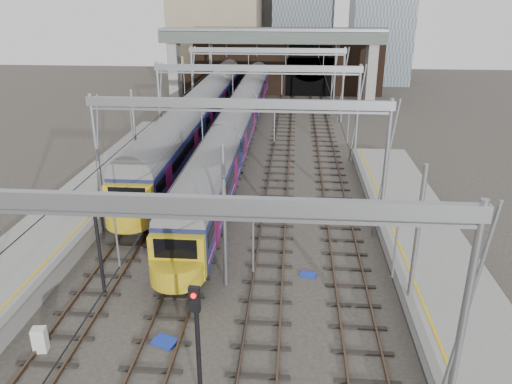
# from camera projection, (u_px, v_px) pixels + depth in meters

# --- Properties ---
(ground) EXTENTS (160.00, 160.00, 0.00)m
(ground) POSITION_uv_depth(u_px,v_px,m) (220.00, 308.00, 22.33)
(ground) COLOR #38332D
(ground) RESTS_ON ground
(platform_left) EXTENTS (4.32, 55.00, 1.12)m
(platform_left) POSITION_uv_depth(u_px,v_px,m) (27.00, 261.00, 25.18)
(platform_left) COLOR gray
(platform_left) RESTS_ON ground
(platform_right) EXTENTS (4.32, 47.00, 1.12)m
(platform_right) POSITION_uv_depth(u_px,v_px,m) (466.00, 330.00, 20.00)
(platform_right) COLOR gray
(platform_right) RESTS_ON ground
(tracks) EXTENTS (14.40, 80.00, 0.22)m
(tracks) POSITION_uv_depth(u_px,v_px,m) (250.00, 188.00, 36.23)
(tracks) COLOR #4C3828
(tracks) RESTS_ON ground
(overhead_line) EXTENTS (16.80, 80.00, 8.00)m
(overhead_line) POSITION_uv_depth(u_px,v_px,m) (257.00, 82.00, 39.83)
(overhead_line) COLOR gray
(overhead_line) RESTS_ON ground
(retaining_wall) EXTENTS (28.00, 2.75, 9.00)m
(retaining_wall) POSITION_uv_depth(u_px,v_px,m) (284.00, 63.00, 68.78)
(retaining_wall) COLOR #2F1F15
(retaining_wall) RESTS_ON ground
(overbridge) EXTENTS (28.00, 3.00, 9.25)m
(overbridge) POSITION_uv_depth(u_px,v_px,m) (272.00, 45.00, 62.30)
(overbridge) COLOR gray
(overbridge) RESTS_ON ground
(train_main) EXTENTS (2.63, 60.87, 4.58)m
(train_main) POSITION_uv_depth(u_px,v_px,m) (244.00, 109.00, 50.32)
(train_main) COLOR black
(train_main) RESTS_ON ground
(train_second) EXTENTS (2.84, 49.18, 4.87)m
(train_second) POSITION_uv_depth(u_px,v_px,m) (205.00, 107.00, 50.37)
(train_second) COLOR black
(train_second) RESTS_ON ground
(signal_near_left) EXTENTS (0.35, 0.47, 5.00)m
(signal_near_left) POSITION_uv_depth(u_px,v_px,m) (96.00, 233.00, 22.26)
(signal_near_left) COLOR black
(signal_near_left) RESTS_ON ground
(signal_near_centre) EXTENTS (0.35, 0.47, 4.81)m
(signal_near_centre) POSITION_uv_depth(u_px,v_px,m) (197.00, 333.00, 15.87)
(signal_near_centre) COLOR black
(signal_near_centre) RESTS_ON ground
(relay_cabinet) EXTENTS (0.58, 0.50, 1.04)m
(relay_cabinet) POSITION_uv_depth(u_px,v_px,m) (40.00, 340.00, 19.46)
(relay_cabinet) COLOR silver
(relay_cabinet) RESTS_ON ground
(equip_cover_a) EXTENTS (1.13, 0.96, 0.11)m
(equip_cover_a) POSITION_uv_depth(u_px,v_px,m) (165.00, 342.00, 20.08)
(equip_cover_a) COLOR #1832B5
(equip_cover_a) RESTS_ON ground
(equip_cover_b) EXTENTS (1.10, 0.91, 0.11)m
(equip_cover_b) POSITION_uv_depth(u_px,v_px,m) (245.00, 205.00, 33.19)
(equip_cover_b) COLOR #1832B5
(equip_cover_b) RESTS_ON ground
(equip_cover_c) EXTENTS (0.88, 0.72, 0.09)m
(equip_cover_c) POSITION_uv_depth(u_px,v_px,m) (308.00, 275.00, 24.89)
(equip_cover_c) COLOR #1832B5
(equip_cover_c) RESTS_ON ground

